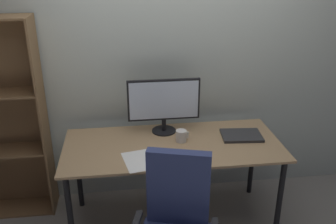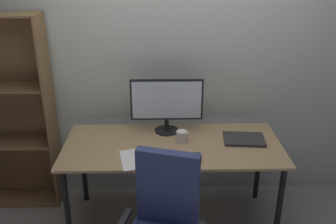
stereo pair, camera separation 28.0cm
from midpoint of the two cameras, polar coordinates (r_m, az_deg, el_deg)
The scene contains 10 objects.
ground_plane at distance 3.32m, azimuth 3.17°, elevation -16.37°, with size 12.00×12.00×0.00m, color gray.
back_wall at distance 3.21m, azimuth 2.97°, elevation 8.49°, with size 6.40×0.10×2.60m, color beige.
desk at distance 2.94m, azimuth 3.46°, elevation -6.35°, with size 1.70×0.75×0.74m.
monitor at distance 3.00m, azimuth 2.47°, elevation 1.46°, with size 0.59×0.20×0.46m.
keyboard at distance 2.70m, azimuth 2.96°, elevation -7.11°, with size 0.29×0.11×0.02m, color #B7BABC.
mouse at distance 2.71m, azimuth 7.44°, elevation -7.03°, with size 0.06×0.10×0.03m, color black.
coffee_mug at distance 2.92m, azimuth 4.88°, elevation -3.86°, with size 0.10×0.08×0.09m.
laptop at distance 3.05m, azimuth 14.23°, elevation -4.14°, with size 0.32×0.23×0.02m, color #2D2D30.
paper_sheet at distance 2.70m, azimuth -2.03°, elevation -7.30°, with size 0.21×0.30×0.00m, color white.
bookshelf at distance 3.40m, azimuth -21.28°, elevation -0.46°, with size 0.74×0.28×1.70m.
Camera 2 is at (-0.09, -2.56, 2.11)m, focal length 39.61 mm.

